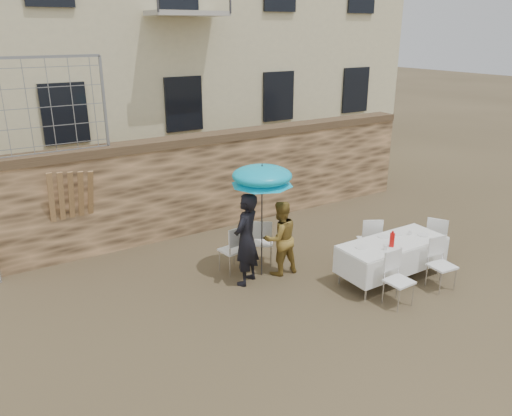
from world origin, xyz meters
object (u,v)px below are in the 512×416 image
table_chair_side (437,238)px  man_suit (246,239)px  couple_chair_left (232,249)px  couple_chair_right (262,241)px  soda_bottle (392,240)px  banquet_table (393,243)px  umbrella (262,179)px  table_chair_back (369,239)px  table_chair_front_right (442,265)px  woman_dress (280,238)px  table_chair_front_left (399,280)px

table_chair_side → man_suit: bearing=43.5°
couple_chair_left → table_chair_side: bearing=146.9°
couple_chair_right → soda_bottle: bearing=162.1°
banquet_table → table_chair_side: 1.43m
umbrella → couple_chair_right: 1.55m
couple_chair_right → table_chair_back: same height
couple_chair_left → couple_chair_right: size_ratio=1.00×
banquet_table → table_chair_front_right: 0.94m
soda_bottle → table_chair_side: soda_bottle is taller
couple_chair_left → couple_chair_right: 0.70m
umbrella → table_chair_front_right: 3.60m
umbrella → couple_chair_right: (0.30, 0.45, -1.45)m
soda_bottle → table_chair_back: 1.11m
woman_dress → couple_chair_left: bearing=-34.1°
woman_dress → banquet_table: 2.10m
man_suit → banquet_table: size_ratio=0.83×
woman_dress → umbrella: bearing=-13.8°
table_chair_back → banquet_table: bearing=104.9°
couple_chair_left → table_chair_side: size_ratio=1.00×
umbrella → banquet_table: (1.98, -1.41, -1.20)m
woman_dress → couple_chair_right: bearing=-82.6°
couple_chair_right → table_chair_front_right: size_ratio=1.00×
couple_chair_right → table_chair_side: same height
umbrella → table_chair_front_left: size_ratio=2.13×
woman_dress → soda_bottle: 2.06m
banquet_table → table_chair_front_right: size_ratio=2.19×
umbrella → table_chair_front_right: (2.48, -2.16, -1.45)m
table_chair_side → woman_dress: bearing=39.5°
man_suit → woman_dress: 0.76m
couple_chair_left → table_chair_back: 2.79m
umbrella → table_chair_front_right: size_ratio=2.13×
table_chair_front_right → table_chair_back: size_ratio=1.00×
banquet_table → umbrella: bearing=144.5°
soda_bottle → table_chair_front_right: size_ratio=0.27×
woman_dress → banquet_table: woman_dress is taller
couple_chair_right → banquet_table: size_ratio=0.46×
couple_chair_right → banquet_table: 2.52m
couple_chair_left → table_chair_back: size_ratio=1.00×
table_chair_front_left → table_chair_back: (0.80, 1.55, 0.00)m
table_chair_side → umbrella: bearing=40.0°
couple_chair_left → umbrella: bearing=123.5°
umbrella → table_chair_front_right: bearing=-41.0°
table_chair_front_right → table_chair_side: (0.90, 0.85, 0.00)m
umbrella → soda_bottle: 2.58m
table_chair_front_left → table_chair_back: size_ratio=1.00×
umbrella → couple_chair_left: bearing=131.6°
couple_chair_left → table_chair_back: same height
soda_bottle → banquet_table: bearing=36.9°
man_suit → table_chair_front_left: bearing=99.7°
table_chair_back → table_chair_front_left: bearing=91.7°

